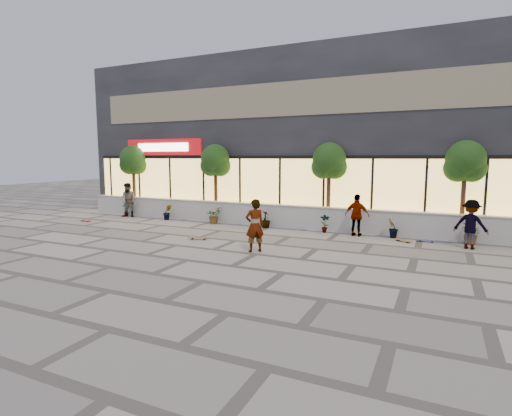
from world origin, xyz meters
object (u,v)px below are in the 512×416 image
at_px(skater_left, 129,200).
at_px(skateboard_right_far, 426,240).
at_px(tree_west, 133,162).
at_px(skater_right_near, 357,215).
at_px(skater_right_far, 471,224).
at_px(skateboard_center, 198,238).
at_px(skater_center, 255,225).
at_px(tree_midwest, 215,162).
at_px(tree_east, 465,164).
at_px(skateboard_right_near, 403,240).
at_px(skateboard_left, 85,220).
at_px(tree_mideast, 329,163).

distance_m(skater_left, skateboard_right_far, 14.94).
relative_size(tree_west, skater_right_near, 2.25).
bearing_deg(skater_right_far, skateboard_center, 31.43).
xyz_separation_m(skater_center, skater_right_near, (2.65, 4.28, -0.05)).
relative_size(tree_midwest, skateboard_center, 4.82).
relative_size(tree_east, skateboard_right_near, 5.51).
bearing_deg(skateboard_left, skater_right_near, 10.99).
relative_size(tree_east, skateboard_right_far, 5.70).
height_order(tree_west, skateboard_center, tree_west).
height_order(skateboard_center, skateboard_right_far, skateboard_center).
bearing_deg(tree_mideast, tree_east, 0.00).
distance_m(skater_center, skater_left, 10.54).
distance_m(skater_right_far, skateboard_right_near, 2.40).
bearing_deg(tree_east, skateboard_right_near, -137.56).
bearing_deg(skateboard_left, tree_mideast, 18.94).
distance_m(tree_west, tree_east, 17.00).
relative_size(tree_mideast, skater_right_far, 2.23).
distance_m(tree_mideast, skateboard_left, 12.49).
bearing_deg(tree_west, skateboard_right_near, -7.10).
distance_m(skater_right_far, skateboard_center, 10.07).
bearing_deg(skater_center, skateboard_right_near, 176.17).
xyz_separation_m(skateboard_right_near, skateboard_right_far, (0.80, 0.36, -0.00)).
relative_size(tree_west, tree_east, 1.00).
relative_size(skater_right_far, skateboard_right_far, 2.56).
bearing_deg(tree_west, skater_right_near, -6.34).
relative_size(skater_left, skateboard_right_near, 2.63).
bearing_deg(tree_mideast, tree_midwest, 180.00).
distance_m(tree_midwest, skateboard_right_near, 10.07).
height_order(tree_west, skater_right_far, tree_west).
bearing_deg(skater_right_far, skater_left, 13.03).
distance_m(tree_midwest, skater_right_near, 8.02).
bearing_deg(skater_left, tree_east, -8.04).
height_order(tree_midwest, tree_mideast, same).
xyz_separation_m(tree_mideast, skateboard_center, (-3.94, -4.85, -2.91)).
height_order(tree_east, skateboard_left, tree_east).
xyz_separation_m(skater_right_far, skateboard_left, (-17.35, -1.40, -0.81)).
height_order(tree_east, skater_left, tree_east).
bearing_deg(skateboard_center, skater_right_near, 15.39).
xyz_separation_m(tree_mideast, tree_east, (5.50, 0.00, 0.00)).
bearing_deg(skater_center, skater_right_far, 163.99).
height_order(tree_west, skater_right_near, tree_west).
bearing_deg(skateboard_center, skater_left, 136.73).
xyz_separation_m(tree_east, skateboard_left, (-17.13, -3.47, -2.92)).
relative_size(skater_left, skater_right_far, 1.06).
distance_m(tree_west, skateboard_left, 4.54).
height_order(skateboard_right_near, skateboard_right_far, skateboard_right_near).
bearing_deg(skateboard_center, tree_midwest, 96.95).
height_order(skater_left, skateboard_right_near, skater_left).
xyz_separation_m(tree_mideast, skateboard_right_near, (3.46, -1.86, -2.91)).
relative_size(skater_left, skateboard_center, 2.30).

